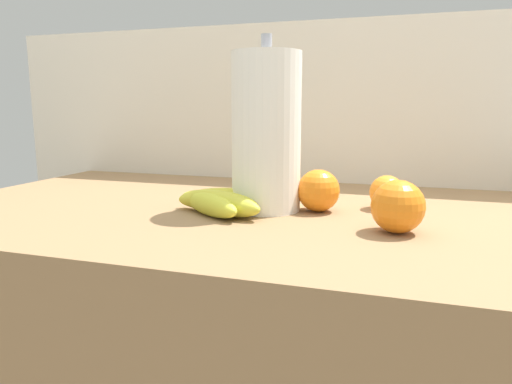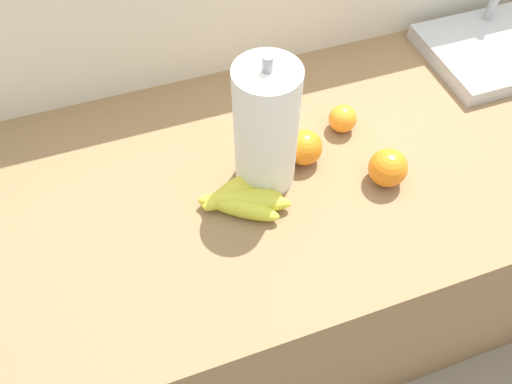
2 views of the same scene
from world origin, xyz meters
name	(u,v)px [view 1 (image 1 of 2)]	position (x,y,z in m)	size (l,w,h in m)	color
wall_back	(416,277)	(0.00, 0.39, 0.65)	(2.33, 0.06, 1.30)	silver
banana_bunch	(219,202)	(-0.36, -0.06, 0.91)	(0.20, 0.16, 0.04)	#CED138
orange_back_right	(318,191)	(-0.19, 0.02, 0.93)	(0.08, 0.08, 0.08)	orange
orange_far_right	(398,207)	(-0.05, -0.10, 0.94)	(0.08, 0.08, 0.08)	orange
orange_front	(387,192)	(-0.07, 0.07, 0.93)	(0.07, 0.07, 0.07)	orange
paper_towel_roll	(266,133)	(-0.29, 0.00, 1.04)	(0.13, 0.13, 0.32)	white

